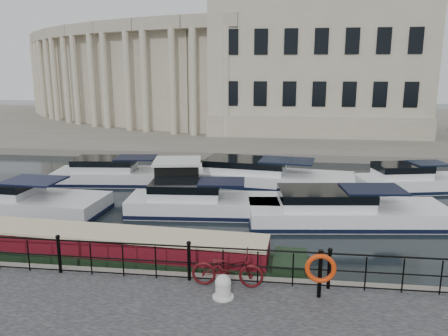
{
  "coord_description": "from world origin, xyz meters",
  "views": [
    {
      "loc": [
        2.47,
        -13.84,
        6.57
      ],
      "look_at": [
        0.5,
        2.0,
        3.0
      ],
      "focal_mm": 35.0,
      "sensor_mm": 36.0,
      "label": 1
    }
  ],
  "objects_px": {
    "life_ring_post": "(320,269)",
    "harbour_hut": "(178,182)",
    "mooring_bollard": "(223,287)",
    "bicycle": "(227,268)",
    "narrowboat": "(115,254)"
  },
  "relations": [
    {
      "from": "bicycle",
      "to": "mooring_bollard",
      "type": "distance_m",
      "value": 0.71
    },
    {
      "from": "life_ring_post",
      "to": "harbour_hut",
      "type": "height_order",
      "value": "harbour_hut"
    },
    {
      "from": "mooring_bollard",
      "to": "narrowboat",
      "type": "distance_m",
      "value": 4.99
    },
    {
      "from": "bicycle",
      "to": "mooring_bollard",
      "type": "xyz_separation_m",
      "value": [
        -0.04,
        -0.67,
        -0.23
      ]
    },
    {
      "from": "bicycle",
      "to": "life_ring_post",
      "type": "xyz_separation_m",
      "value": [
        2.54,
        -0.38,
        0.31
      ]
    },
    {
      "from": "narrowboat",
      "to": "harbour_hut",
      "type": "height_order",
      "value": "harbour_hut"
    },
    {
      "from": "life_ring_post",
      "to": "harbour_hut",
      "type": "bearing_deg",
      "value": 121.27
    },
    {
      "from": "life_ring_post",
      "to": "narrowboat",
      "type": "distance_m",
      "value": 7.22
    },
    {
      "from": "mooring_bollard",
      "to": "life_ring_post",
      "type": "relative_size",
      "value": 0.49
    },
    {
      "from": "bicycle",
      "to": "narrowboat",
      "type": "relative_size",
      "value": 0.15
    },
    {
      "from": "narrowboat",
      "to": "harbour_hut",
      "type": "bearing_deg",
      "value": 90.38
    },
    {
      "from": "narrowboat",
      "to": "life_ring_post",
      "type": "bearing_deg",
      "value": -16.95
    },
    {
      "from": "harbour_hut",
      "to": "mooring_bollard",
      "type": "bearing_deg",
      "value": -80.22
    },
    {
      "from": "bicycle",
      "to": "harbour_hut",
      "type": "height_order",
      "value": "harbour_hut"
    },
    {
      "from": "narrowboat",
      "to": "harbour_hut",
      "type": "relative_size",
      "value": 3.68
    }
  ]
}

